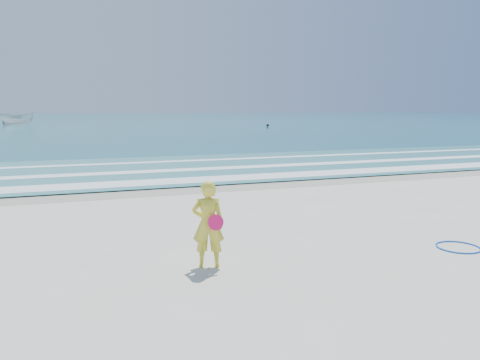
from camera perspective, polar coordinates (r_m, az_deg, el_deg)
name	(u,v)px	position (r m, az deg, el deg)	size (l,w,h in m)	color
ground	(286,282)	(7.56, 5.58, -12.25)	(400.00, 400.00, 0.00)	silver
wet_sand	(171,189)	(15.90, -8.43, -1.06)	(400.00, 2.40, 0.00)	#B2A893
ocean	(85,119)	(111.44, -18.37, 7.05)	(400.00, 190.00, 0.04)	#19727F
shallow	(148,169)	(20.76, -11.18, 1.31)	(400.00, 10.00, 0.01)	#59B7AD
foam_near	(164,182)	(17.15, -9.30, -0.18)	(400.00, 1.40, 0.01)	white
foam_mid	(151,171)	(19.98, -10.83, 1.05)	(400.00, 0.90, 0.01)	white
foam_far	(140,163)	(23.22, -12.12, 2.09)	(400.00, 0.60, 0.01)	white
hoop	(458,247)	(10.16, 25.05, -7.42)	(0.83, 0.83, 0.03)	blue
boat	(18,118)	(79.86, -25.48, 6.79)	(1.84, 4.90, 1.89)	silver
buoy	(268,125)	(65.36, 3.39, 6.69)	(0.38, 0.38, 0.38)	black
woman	(208,224)	(8.02, -3.90, -5.38)	(0.63, 0.51, 1.50)	yellow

